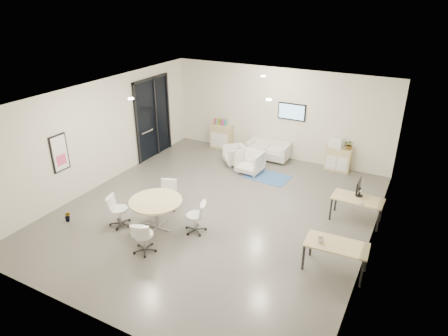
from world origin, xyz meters
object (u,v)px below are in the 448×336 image
at_px(sideboard_left, 221,136).
at_px(round_table, 156,203).
at_px(loveseat, 269,151).
at_px(armchair_left, 235,154).
at_px(sideboard_right, 338,159).
at_px(desk_rear, 358,201).
at_px(armchair_right, 250,161).
at_px(desk_front, 336,247).

bearing_deg(sideboard_left, round_table, -77.94).
bearing_deg(sideboard_left, loveseat, -3.90).
bearing_deg(armchair_left, sideboard_right, 63.57).
xyz_separation_m(sideboard_left, armchair_left, (1.14, -1.12, -0.09)).
xyz_separation_m(sideboard_right, round_table, (-3.21, -5.73, 0.32)).
xyz_separation_m(loveseat, desk_rear, (3.63, -2.83, 0.30)).
height_order(sideboard_right, armchair_right, sideboard_right).
relative_size(sideboard_right, desk_rear, 0.63).
bearing_deg(armchair_left, round_table, -44.51).
distance_m(desk_rear, desk_front, 2.31).
relative_size(loveseat, round_table, 1.11).
bearing_deg(desk_front, sideboard_right, 99.29).
distance_m(armchair_right, desk_front, 5.31).
height_order(loveseat, desk_rear, desk_rear).
distance_m(desk_rear, round_table, 5.20).
bearing_deg(armchair_right, sideboard_left, 144.39).
xyz_separation_m(sideboard_right, armchair_right, (-2.54, -1.53, -0.01)).
xyz_separation_m(armchair_right, desk_rear, (3.73, -1.45, 0.20)).
xyz_separation_m(loveseat, armchair_left, (-0.86, -0.99, 0.06)).
bearing_deg(desk_front, loveseat, 121.78).
bearing_deg(loveseat, sideboard_left, 176.01).
bearing_deg(desk_front, armchair_left, 133.76).
xyz_separation_m(loveseat, round_table, (-0.78, -5.58, 0.43)).
relative_size(armchair_left, round_table, 0.54).
height_order(sideboard_left, armchair_left, sideboard_left).
distance_m(armchair_left, desk_rear, 4.85).
bearing_deg(desk_rear, loveseat, 143.34).
xyz_separation_m(armchair_left, armchair_right, (0.75, -0.39, 0.04)).
relative_size(armchair_left, armchair_right, 0.90).
distance_m(sideboard_left, round_table, 5.85).
relative_size(sideboard_right, armchair_left, 1.13).
bearing_deg(round_table, armchair_left, 90.99).
relative_size(armchair_right, desk_rear, 0.62).
relative_size(sideboard_right, desk_front, 0.60).
relative_size(sideboard_left, loveseat, 0.62).
relative_size(armchair_right, desk_front, 0.59).
relative_size(desk_rear, round_table, 0.97).
bearing_deg(sideboard_left, armchair_right, -38.64).
distance_m(armchair_left, desk_front, 6.12).
bearing_deg(sideboard_right, loveseat, -176.50).
distance_m(sideboard_right, desk_front, 5.42).
height_order(sideboard_left, desk_rear, sideboard_left).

